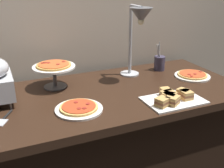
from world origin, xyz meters
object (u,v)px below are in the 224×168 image
object	(u,v)px
heat_lamp	(139,23)
sandwich_platter	(173,98)
pizza_plate_front	(192,75)
pizza_plate_raised_stand	(54,68)
utensil_holder	(159,63)
pizza_plate_center	(79,108)
serving_spatula	(4,119)

from	to	relation	value
heat_lamp	sandwich_platter	world-z (taller)	heat_lamp
heat_lamp	sandwich_platter	size ratio (longest dim) A/B	1.47
pizza_plate_front	pizza_plate_raised_stand	bearing A→B (deg)	167.98
pizza_plate_front	utensil_holder	world-z (taller)	utensil_holder
utensil_holder	heat_lamp	bearing A→B (deg)	-155.53
utensil_holder	sandwich_platter	bearing A→B (deg)	-114.83
pizza_plate_front	utensil_holder	distance (m)	0.28
heat_lamp	pizza_plate_center	world-z (taller)	heat_lamp
pizza_plate_front	pizza_plate_raised_stand	xyz separation A→B (m)	(-0.97, 0.21, 0.12)
heat_lamp	serving_spatula	bearing A→B (deg)	-165.17
heat_lamp	serving_spatula	size ratio (longest dim) A/B	3.12
pizza_plate_center	pizza_plate_raised_stand	bearing A→B (deg)	96.18
pizza_plate_front	pizza_plate_center	world-z (taller)	same
heat_lamp	utensil_holder	xyz separation A→B (m)	(0.26, 0.12, -0.34)
heat_lamp	pizza_plate_raised_stand	distance (m)	0.64
pizza_plate_raised_stand	sandwich_platter	world-z (taller)	pizza_plate_raised_stand
sandwich_platter	serving_spatula	bearing A→B (deg)	169.52
sandwich_platter	utensil_holder	world-z (taller)	utensil_holder
pizza_plate_raised_stand	serving_spatula	size ratio (longest dim) A/B	1.69
pizza_plate_front	sandwich_platter	bearing A→B (deg)	-142.01
pizza_plate_raised_stand	utensil_holder	xyz separation A→B (m)	(0.83, 0.03, -0.07)
heat_lamp	pizza_plate_center	size ratio (longest dim) A/B	1.94
pizza_plate_center	utensil_holder	xyz separation A→B (m)	(0.79, 0.42, 0.05)
serving_spatula	heat_lamp	bearing A→B (deg)	14.83
heat_lamp	pizza_plate_front	distance (m)	0.57
pizza_plate_front	serving_spatula	world-z (taller)	pizza_plate_front
pizza_plate_front	serving_spatula	xyz separation A→B (m)	(-1.32, -0.13, -0.01)
pizza_plate_front	utensil_holder	bearing A→B (deg)	120.05
pizza_plate_center	serving_spatula	world-z (taller)	pizza_plate_center
pizza_plate_front	pizza_plate_raised_stand	size ratio (longest dim) A/B	0.92
pizza_plate_center	sandwich_platter	xyz separation A→B (m)	(0.54, -0.11, 0.01)
sandwich_platter	utensil_holder	distance (m)	0.59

